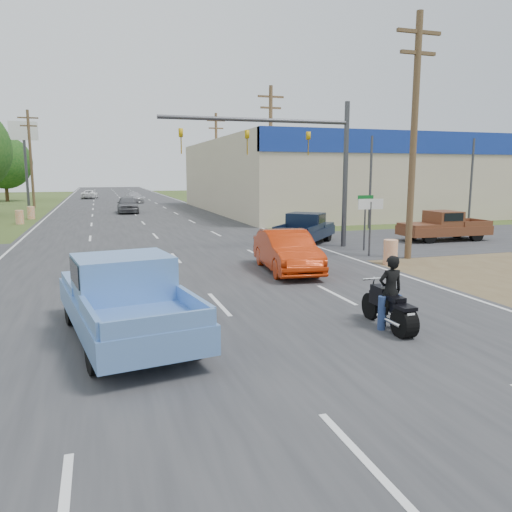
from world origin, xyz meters
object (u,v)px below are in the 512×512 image
object	(u,v)px
motorcycle	(391,310)
brown_pickup	(442,226)
rider	(390,295)
blue_pickup	(124,296)
distant_car_white	(90,194)
distant_car_grey	(128,205)
distant_car_silver	(134,198)
navy_pickup	(306,228)
red_convertible	(287,252)

from	to	relation	value
motorcycle	brown_pickup	distance (m)	17.05
rider	blue_pickup	distance (m)	6.07
rider	distant_car_white	size ratio (longest dim) A/B	0.39
distant_car_grey	distant_car_white	xyz separation A→B (m)	(-3.66, 28.19, -0.17)
distant_car_silver	distant_car_white	distance (m)	13.07
brown_pickup	navy_pickup	bearing A→B (deg)	82.84
navy_pickup	distant_car_silver	size ratio (longest dim) A/B	1.11
motorcycle	brown_pickup	xyz separation A→B (m)	(11.30, 12.76, 0.33)
red_convertible	blue_pickup	world-z (taller)	blue_pickup
distant_car_silver	brown_pickup	bearing A→B (deg)	-79.38
motorcycle	navy_pickup	bearing A→B (deg)	75.14
red_convertible	rider	world-z (taller)	rider
navy_pickup	brown_pickup	distance (m)	7.60
navy_pickup	distant_car_white	xyz separation A→B (m)	(-11.24, 51.65, -0.21)
rider	navy_pickup	size ratio (longest dim) A/B	0.34
distant_car_silver	blue_pickup	bearing A→B (deg)	-101.76
navy_pickup	distant_car_silver	bearing A→B (deg)	139.75
blue_pickup	distant_car_grey	world-z (taller)	blue_pickup
distant_car_grey	navy_pickup	bearing A→B (deg)	-71.24
distant_car_grey	distant_car_silver	bearing A→B (deg)	84.98
brown_pickup	distant_car_grey	bearing A→B (deg)	32.66
rider	distant_car_white	bearing A→B (deg)	-83.09
red_convertible	brown_pickup	xyz separation A→B (m)	(11.10, 5.49, 0.05)
rider	motorcycle	bearing A→B (deg)	90.00
brown_pickup	distant_car_silver	size ratio (longest dim) A/B	1.12
red_convertible	distant_car_white	distance (m)	58.74
distant_car_silver	distant_car_white	bearing A→B (deg)	106.48
brown_pickup	distant_car_silver	world-z (taller)	brown_pickup
red_convertible	distant_car_white	bearing A→B (deg)	102.78
navy_pickup	brown_pickup	world-z (taller)	brown_pickup
navy_pickup	brown_pickup	xyz separation A→B (m)	(7.52, -1.09, 0.00)
red_convertible	navy_pickup	distance (m)	7.49
rider	distant_car_silver	world-z (taller)	rider
motorcycle	distant_car_grey	world-z (taller)	distant_car_grey
rider	blue_pickup	bearing A→B (deg)	-11.78
brown_pickup	distant_car_silver	distance (m)	42.96
red_convertible	distant_car_white	world-z (taller)	red_convertible
red_convertible	distant_car_white	xyz separation A→B (m)	(-7.66, 58.23, -0.16)
rider	distant_car_silver	size ratio (longest dim) A/B	0.38
distant_car_grey	distant_car_silver	xyz separation A→B (m)	(1.67, 16.25, -0.14)
distant_car_white	distant_car_grey	bearing A→B (deg)	103.58
rider	navy_pickup	world-z (taller)	rider
blue_pickup	distant_car_white	distance (m)	64.19
rider	red_convertible	bearing A→B (deg)	-91.22
distant_car_grey	distant_car_silver	distance (m)	16.34
blue_pickup	distant_car_white	bearing A→B (deg)	82.10
distant_car_white	motorcycle	bearing A→B (deg)	102.68
blue_pickup	distant_car_white	size ratio (longest dim) A/B	1.36
distant_car_grey	distant_car_white	world-z (taller)	distant_car_grey
distant_car_white	blue_pickup	bearing A→B (deg)	97.55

